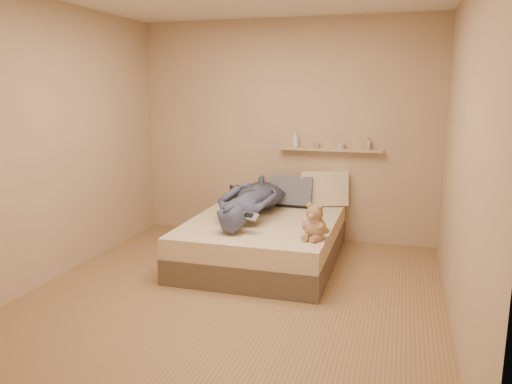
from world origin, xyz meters
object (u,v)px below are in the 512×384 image
(pillow_grey, at_px, (291,192))
(person, at_px, (252,199))
(game_console, at_px, (249,216))
(bed, at_px, (263,240))
(dark_plush, at_px, (234,197))
(pillow_cream, at_px, (324,189))
(wall_shelf, at_px, (330,150))
(teddy_bear, at_px, (315,224))

(pillow_grey, distance_m, person, 0.66)
(game_console, distance_m, pillow_grey, 1.23)
(bed, relative_size, dark_plush, 7.36)
(pillow_cream, height_order, wall_shelf, wall_shelf)
(pillow_cream, xyz_separation_m, person, (-0.65, -0.73, -0.01))
(bed, bearing_deg, pillow_cream, 58.95)
(dark_plush, xyz_separation_m, person, (0.33, -0.38, 0.08))
(dark_plush, relative_size, person, 0.16)
(teddy_bear, bearing_deg, game_console, 179.57)
(wall_shelf, bearing_deg, pillow_cream, -122.52)
(teddy_bear, height_order, person, person)
(bed, xyz_separation_m, wall_shelf, (0.55, 0.91, 0.88))
(game_console, relative_size, teddy_bear, 0.60)
(bed, distance_m, dark_plush, 0.76)
(person, bearing_deg, teddy_bear, 142.11)
(game_console, height_order, wall_shelf, wall_shelf)
(bed, height_order, wall_shelf, wall_shelf)
(teddy_bear, xyz_separation_m, pillow_grey, (-0.49, 1.22, 0.03))
(person, bearing_deg, pillow_cream, -130.81)
(game_console, distance_m, person, 0.64)
(bed, xyz_separation_m, game_console, (0.00, -0.53, 0.39))
(pillow_grey, bearing_deg, pillow_cream, 21.32)
(bed, bearing_deg, person, 147.99)
(dark_plush, height_order, person, person)
(pillow_cream, height_order, pillow_grey, pillow_cream)
(pillow_cream, distance_m, person, 0.98)
(bed, height_order, person, person)
(bed, xyz_separation_m, person, (-0.15, 0.10, 0.42))
(pillow_grey, bearing_deg, wall_shelf, 28.16)
(bed, height_order, game_console, game_console)
(game_console, distance_m, dark_plush, 1.12)
(game_console, xyz_separation_m, pillow_cream, (0.50, 1.36, 0.03))
(dark_plush, height_order, pillow_cream, pillow_cream)
(person, bearing_deg, pillow_grey, -115.50)
(pillow_cream, bearing_deg, teddy_bear, -84.51)
(bed, distance_m, pillow_grey, 0.81)
(game_console, relative_size, pillow_cream, 0.37)
(dark_plush, relative_size, pillow_grey, 0.52)
(game_console, bearing_deg, teddy_bear, -0.43)
(game_console, xyz_separation_m, person, (-0.16, 0.62, 0.03))
(pillow_grey, distance_m, wall_shelf, 0.67)
(pillow_cream, height_order, person, pillow_cream)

